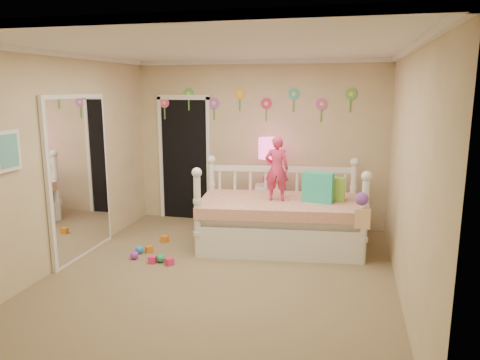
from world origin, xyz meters
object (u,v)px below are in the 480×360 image
(nightstand, at_px, (269,208))
(table_lamp, at_px, (269,154))
(child, at_px, (277,169))
(daybed, at_px, (280,204))

(nightstand, bearing_deg, table_lamp, 80.70)
(child, xyz_separation_m, table_lamp, (-0.24, 0.77, 0.08))
(table_lamp, bearing_deg, child, -72.92)
(daybed, height_order, nightstand, daybed)
(daybed, bearing_deg, child, -141.19)
(child, bearing_deg, nightstand, -76.68)
(nightstand, distance_m, table_lamp, 0.84)
(table_lamp, bearing_deg, daybed, -68.31)
(nightstand, bearing_deg, daybed, -77.62)
(nightstand, height_order, table_lamp, table_lamp)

